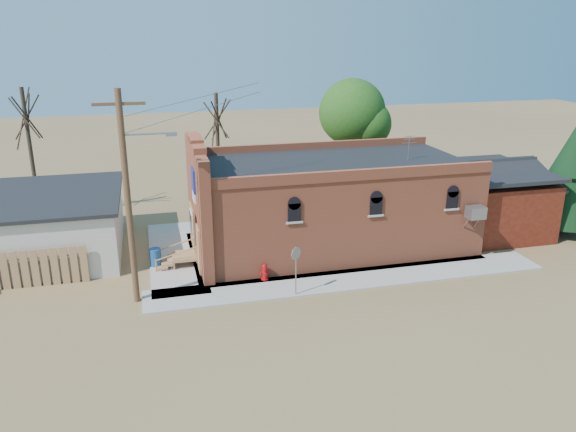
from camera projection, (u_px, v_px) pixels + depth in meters
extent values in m
plane|color=brown|center=(327.00, 292.00, 24.98)|extent=(120.00, 120.00, 0.00)
cube|color=#9E9991|center=(352.00, 279.00, 26.14)|extent=(19.00, 2.20, 0.08)
cube|color=#9E9991|center=(175.00, 255.00, 29.01)|extent=(2.60, 10.00, 0.08)
cube|color=#CC603E|center=(332.00, 205.00, 29.80)|extent=(14.00, 7.00, 4.50)
cube|color=black|center=(333.00, 163.00, 29.07)|extent=(13.80, 6.80, 0.12)
cube|color=#CC603E|center=(199.00, 203.00, 27.95)|extent=(0.50, 7.40, 5.80)
cube|color=navy|center=(194.00, 188.00, 26.43)|extent=(0.08, 1.10, 1.56)
cube|color=gray|center=(476.00, 212.00, 27.48)|extent=(0.85, 0.65, 0.60)
cube|color=#55120E|center=(488.00, 204.00, 32.22)|extent=(5.00, 6.00, 3.20)
cylinder|color=#513520|center=(128.00, 201.00, 22.75)|extent=(0.26, 0.26, 9.00)
cube|color=#513520|center=(119.00, 104.00, 21.52)|extent=(2.00, 0.12, 0.12)
cylinder|color=gray|center=(145.00, 134.00, 22.11)|extent=(1.80, 0.08, 0.08)
cube|color=gray|center=(171.00, 134.00, 22.35)|extent=(0.45, 0.22, 0.14)
cylinder|color=#443426|center=(218.00, 154.00, 35.05)|extent=(0.24, 0.24, 7.50)
cylinder|color=#443426|center=(31.00, 156.00, 33.32)|extent=(0.24, 0.24, 8.00)
cylinder|color=#443426|center=(351.00, 154.00, 37.80)|extent=(0.28, 0.28, 6.30)
sphere|color=#1E4A15|center=(352.00, 112.00, 36.92)|extent=(4.40, 4.40, 4.40)
cylinder|color=#443426|center=(563.00, 223.00, 32.09)|extent=(0.30, 0.30, 1.20)
cone|color=black|center=(571.00, 175.00, 31.21)|extent=(3.60, 3.60, 5.50)
cone|color=black|center=(576.00, 147.00, 30.70)|extent=(2.41, 2.41, 3.00)
cylinder|color=#A9090F|center=(265.00, 279.00, 26.03)|extent=(0.42, 0.42, 0.06)
cylinder|color=#A9090F|center=(265.00, 273.00, 25.92)|extent=(0.29, 0.29, 0.59)
sphere|color=#A9090F|center=(265.00, 267.00, 25.83)|extent=(0.23, 0.23, 0.23)
cylinder|color=#A9090F|center=(265.00, 274.00, 25.78)|extent=(0.14, 0.15, 0.11)
cylinder|color=#A9090F|center=(261.00, 273.00, 25.89)|extent=(0.15, 0.14, 0.11)
cylinder|color=#A9090F|center=(268.00, 272.00, 25.96)|extent=(0.15, 0.14, 0.11)
cylinder|color=gray|center=(296.00, 273.00, 24.30)|extent=(0.07, 0.07, 2.03)
cylinder|color=gray|center=(296.00, 253.00, 23.99)|extent=(0.51, 0.38, 0.61)
cylinder|color=#A52509|center=(296.00, 253.00, 24.02)|extent=(0.51, 0.38, 0.61)
cylinder|color=navy|center=(155.00, 257.00, 27.50)|extent=(0.74, 0.74, 0.87)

